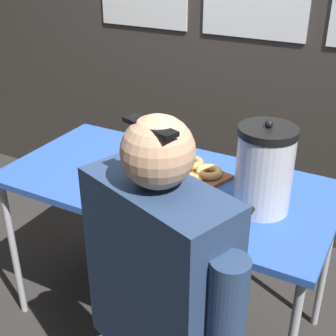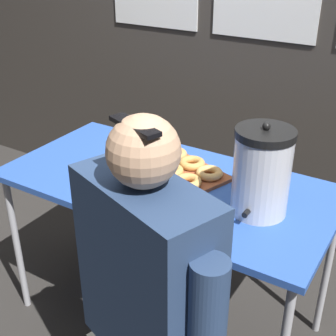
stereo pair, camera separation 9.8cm
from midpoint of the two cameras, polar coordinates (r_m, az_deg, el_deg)
The scene contains 6 objects.
ground_plane at distance 2.43m, azimuth 1.08°, elevation -17.63°, with size 12.00×12.00×0.00m, color #2D2B28.
folding_table at distance 1.99m, azimuth 1.26°, elevation -2.86°, with size 1.39×0.70×0.77m.
donut_box at distance 2.00m, azimuth 2.91°, elevation -0.15°, with size 0.45×0.37×0.05m.
coffee_urn at distance 1.72m, azimuth 12.96°, elevation -0.48°, with size 0.21×0.24×0.36m.
cell_phone at distance 1.90m, azimuth -6.05°, elevation -2.53°, with size 0.12×0.16×0.01m.
person_seated at distance 1.53m, azimuth -0.54°, elevation -18.41°, with size 0.59×0.36×1.31m.
Camera 2 is at (0.91, -1.46, 1.71)m, focal length 50.00 mm.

